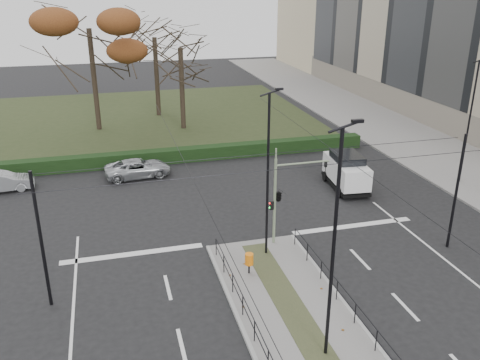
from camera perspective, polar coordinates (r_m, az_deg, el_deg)
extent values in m
plane|color=black|center=(22.51, 4.83, -12.93)|extent=(140.00, 140.00, 0.00)
cube|color=slate|center=(20.60, 7.25, -16.52)|extent=(4.40, 15.00, 0.14)
cube|color=slate|center=(48.10, 16.45, 5.43)|extent=(8.00, 90.00, 0.14)
cube|color=#273118|center=(50.98, -13.95, 6.54)|extent=(38.00, 26.00, 0.10)
cube|color=black|center=(38.00, -13.33, 2.21)|extent=(38.00, 1.00, 1.00)
cube|color=black|center=(50.32, 20.51, 17.08)|extent=(0.10, 50.96, 14.76)
cylinder|color=black|center=(24.99, -2.70, -7.50)|extent=(0.04, 0.04, 0.90)
cylinder|color=black|center=(26.04, 6.20, -6.33)|extent=(0.04, 0.04, 0.90)
cylinder|color=black|center=(19.37, 1.65, -15.54)|extent=(0.04, 13.20, 0.04)
cylinder|color=black|center=(20.71, 12.90, -13.40)|extent=(0.04, 13.20, 0.04)
cylinder|color=black|center=(21.89, -21.42, -6.42)|extent=(0.14, 0.14, 6.00)
cylinder|color=black|center=(27.03, 23.10, -1.32)|extent=(0.14, 0.14, 6.00)
cylinder|color=black|center=(20.80, 4.38, 1.20)|extent=(20.00, 0.02, 0.02)
cylinder|color=black|center=(22.59, 2.72, 2.90)|extent=(20.00, 0.02, 0.02)
cylinder|color=black|center=(17.34, -3.38, -3.80)|extent=(0.02, 34.00, 0.02)
cylinder|color=black|center=(19.81, 16.86, -1.40)|extent=(0.02, 34.00, 0.02)
cylinder|color=gray|center=(25.36, 3.92, -2.46)|extent=(0.14, 0.14, 4.55)
cylinder|color=gray|center=(25.11, 7.05, 1.90)|extent=(2.80, 0.09, 0.09)
imported|color=black|center=(25.72, 9.55, 1.20)|extent=(0.15, 0.18, 0.79)
imported|color=black|center=(25.28, 4.35, -1.69)|extent=(0.67, 1.78, 0.70)
cube|color=black|center=(25.38, 3.57, -2.86)|extent=(0.19, 0.14, 0.44)
sphere|color=#FF0C0C|center=(25.31, 3.39, -2.61)|extent=(0.10, 0.10, 0.10)
sphere|color=#0CE533|center=(25.40, 3.38, -3.10)|extent=(0.10, 0.10, 0.10)
cylinder|color=black|center=(23.64, 1.02, -9.89)|extent=(0.08, 0.08, 0.49)
cylinder|color=orange|center=(23.39, 1.03, -8.87)|extent=(0.39, 0.39, 0.54)
cylinder|color=black|center=(17.25, 10.43, -7.79)|extent=(0.13, 0.13, 8.45)
cube|color=black|center=(15.82, 13.07, 6.46)|extent=(0.37, 0.15, 0.11)
cylinder|color=black|center=(23.66, 3.13, 0.24)|extent=(0.12, 0.12, 7.98)
cube|color=black|center=(22.63, 4.44, 10.15)|extent=(0.35, 0.14, 0.10)
cylinder|color=black|center=(35.92, 24.30, 5.80)|extent=(0.12, 0.12, 7.97)
imported|color=#A4A7AC|center=(35.99, -25.17, -0.18)|extent=(3.99, 1.73, 1.28)
imported|color=#A4A7AC|center=(35.67, -11.37, 1.31)|extent=(4.67, 2.50, 1.25)
cube|color=white|center=(33.59, 11.84, 1.02)|extent=(2.19, 4.41, 1.38)
cube|color=black|center=(33.31, 11.94, 2.35)|extent=(1.87, 2.49, 0.64)
cube|color=black|center=(33.90, 11.72, -0.39)|extent=(2.24, 4.50, 0.18)
cylinder|color=black|center=(33.02, 14.02, -1.15)|extent=(0.28, 0.68, 0.66)
cylinder|color=black|center=(32.37, 11.11, -1.36)|extent=(0.28, 0.68, 0.66)
cylinder|color=black|center=(35.42, 12.29, 0.58)|extent=(0.28, 0.68, 0.66)
cylinder|color=black|center=(34.82, 9.55, 0.41)|extent=(0.28, 0.68, 0.66)
cylinder|color=black|center=(47.07, -16.04, 10.70)|extent=(0.44, 0.44, 8.80)
ellipsoid|color=#502612|center=(46.51, -16.62, 16.01)|extent=(10.91, 10.91, 5.53)
cylinder|color=black|center=(51.15, -9.33, 11.33)|extent=(0.44, 0.44, 7.54)
cylinder|color=black|center=(46.12, -6.53, 10.12)|extent=(0.44, 0.44, 7.15)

